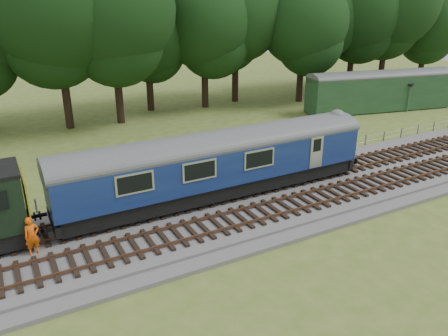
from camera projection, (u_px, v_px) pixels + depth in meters
ground at (298, 194)px, 26.03m from camera, size 120.00×120.00×0.00m
ballast at (298, 192)px, 25.97m from camera, size 70.00×7.00×0.35m
track_north at (284, 180)px, 27.02m from camera, size 67.20×2.40×0.21m
track_south at (316, 198)px, 24.57m from camera, size 67.20×2.40×0.21m
fence at (257, 170)px, 29.71m from camera, size 64.00×0.12×1.00m
tree_line at (163, 113)px, 44.00m from camera, size 70.00×8.00×18.00m
dmu_railcar at (218, 159)px, 24.16m from camera, size 18.05×2.86×3.88m
worker at (32, 236)px, 19.07m from camera, size 0.74×0.57×1.79m
parked_coach at (381, 89)px, 44.39m from camera, size 15.87×5.91×4.00m
shed at (399, 93)px, 46.10m from camera, size 4.47×4.47×2.84m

